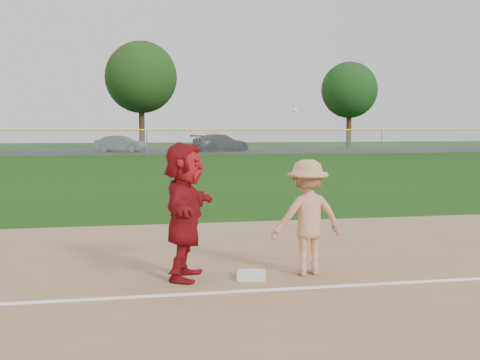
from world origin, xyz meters
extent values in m
plane|color=#163C0B|center=(0.00, 0.00, 0.00)|extent=(160.00, 160.00, 0.00)
cube|color=white|center=(0.00, -0.80, 0.03)|extent=(60.00, 0.10, 0.01)
cube|color=black|center=(0.00, 46.00, 0.01)|extent=(120.00, 10.00, 0.01)
cube|color=silver|center=(-0.15, -0.13, 0.07)|extent=(0.49, 0.49, 0.09)
imported|color=maroon|center=(-1.09, 0.04, 1.00)|extent=(1.07, 1.91, 1.97)
imported|color=#515357|center=(-2.05, 46.28, 0.74)|extent=(4.71, 3.01, 1.47)
imported|color=black|center=(6.94, 45.80, 0.80)|extent=(5.86, 4.06, 1.58)
imported|color=#AEAEB1|center=(0.71, -0.04, 0.87)|extent=(1.17, 0.77, 1.70)
sphere|color=white|center=(0.55, 0.10, 2.44)|extent=(0.07, 0.07, 0.07)
plane|color=#999EA0|center=(0.00, 40.00, 1.00)|extent=(110.00, 0.00, 110.00)
cylinder|color=yellow|center=(0.00, 40.00, 2.00)|extent=(110.00, 0.12, 0.12)
cylinder|color=gray|center=(0.00, 40.00, 1.00)|extent=(0.08, 0.08, 2.00)
cylinder|color=gray|center=(20.00, 40.00, 1.00)|extent=(0.08, 0.08, 2.00)
cylinder|color=#342113|center=(0.00, 51.50, 2.05)|extent=(0.56, 0.56, 4.10)
sphere|color=#173510|center=(0.00, 51.50, 7.08)|extent=(7.00, 7.00, 7.00)
cylinder|color=#342413|center=(22.00, 52.80, 1.82)|extent=(0.56, 0.56, 3.64)
sphere|color=#123710|center=(22.00, 52.80, 6.19)|extent=(6.00, 6.00, 6.00)
camera|label=1|loc=(-1.95, -8.44, 2.19)|focal=45.00mm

